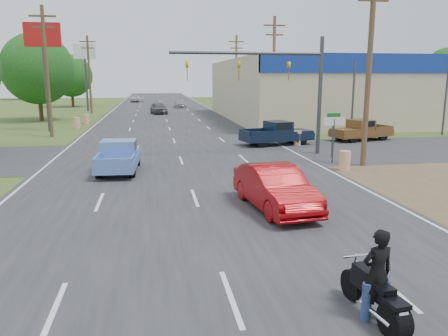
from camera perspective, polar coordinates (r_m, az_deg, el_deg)
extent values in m
plane|color=#3D5020|center=(9.68, 0.91, -16.67)|extent=(200.00, 200.00, 0.00)
cube|color=#2D2D30|center=(48.62, -7.50, 6.15)|extent=(15.00, 180.00, 0.02)
cube|color=#2D2D30|center=(26.82, -5.90, 1.76)|extent=(120.00, 10.00, 0.02)
cube|color=brown|center=(22.71, 24.42, -1.05)|extent=(8.00, 18.00, 0.01)
cube|color=#B7A88C|center=(58.88, 25.78, 9.27)|extent=(50.00, 28.00, 6.60)
cylinder|color=#4C3823|center=(24.06, 18.39, 12.05)|extent=(0.28, 0.28, 10.00)
cube|color=#4C3823|center=(24.36, 18.94, 20.06)|extent=(1.60, 0.14, 0.14)
cylinder|color=#4C3823|center=(40.90, 6.49, 12.16)|extent=(0.28, 0.28, 10.00)
cube|color=#4C3823|center=(41.16, 6.63, 18.01)|extent=(2.00, 0.14, 0.14)
cube|color=#4C3823|center=(41.07, 6.60, 16.91)|extent=(1.60, 0.14, 0.14)
cylinder|color=#4C3823|center=(58.43, 1.62, 12.06)|extent=(0.28, 0.28, 10.00)
cube|color=#4C3823|center=(58.61, 1.64, 16.17)|extent=(2.00, 0.14, 0.14)
cube|color=#4C3823|center=(58.56, 1.64, 15.39)|extent=(1.60, 0.14, 0.14)
cylinder|color=#4C3823|center=(37.25, -22.12, 11.45)|extent=(0.28, 0.28, 10.00)
cube|color=#4C3823|center=(37.53, -22.63, 17.86)|extent=(2.00, 0.14, 0.14)
cube|color=#4C3823|center=(37.44, -22.53, 16.65)|extent=(1.60, 0.14, 0.14)
cylinder|color=#4C3823|center=(60.91, -17.17, 11.54)|extent=(0.28, 0.28, 10.00)
cube|color=#4C3823|center=(61.08, -17.42, 15.47)|extent=(2.00, 0.14, 0.14)
cube|color=#4C3823|center=(61.03, -17.37, 14.73)|extent=(1.60, 0.14, 0.14)
cylinder|color=#422D19|center=(51.87, -22.83, 7.47)|extent=(0.44, 0.44, 3.24)
sphere|color=#164F18|center=(51.80, -23.18, 11.84)|extent=(7.56, 7.56, 7.56)
cylinder|color=#422D19|center=(75.52, -19.17, 8.63)|extent=(0.44, 0.44, 2.88)
sphere|color=#164F18|center=(75.46, -19.35, 11.30)|extent=(6.72, 6.72, 6.72)
cylinder|color=#422D19|center=(96.68, 26.83, 8.77)|extent=(0.44, 0.44, 3.60)
sphere|color=#164F18|center=(96.65, 27.07, 11.37)|extent=(8.40, 8.40, 8.40)
cylinder|color=#422D19|center=(108.12, 7.78, 10.03)|extent=(0.44, 0.44, 3.42)
sphere|color=#164F18|center=(108.09, 7.85, 12.24)|extent=(7.98, 7.98, 7.98)
cylinder|color=#422D19|center=(107.27, -25.02, 9.14)|extent=(0.44, 0.44, 3.78)
sphere|color=#164F18|center=(107.25, -25.24, 11.60)|extent=(8.82, 8.82, 8.82)
cylinder|color=orange|center=(22.87, 15.49, 0.92)|extent=(0.56, 0.56, 1.00)
cylinder|color=orange|center=(30.81, 9.60, 3.86)|extent=(0.56, 0.56, 1.00)
cylinder|color=orange|center=(43.15, -18.65, 5.61)|extent=(0.56, 0.56, 1.00)
cylinder|color=orange|center=(47.04, -17.52, 6.13)|extent=(0.56, 0.56, 1.00)
cylinder|color=#3F3F44|center=(41.37, -22.23, 10.69)|extent=(0.30, 0.30, 9.00)
cube|color=#B21414|center=(41.53, -22.64, 15.78)|extent=(3.00, 0.35, 2.00)
cylinder|color=#3F3F44|center=(65.01, -17.56, 11.05)|extent=(0.30, 0.30, 9.00)
cube|color=white|center=(65.11, -17.77, 14.30)|extent=(3.00, 0.35, 2.00)
cylinder|color=#3F3F44|center=(24.64, 14.07, 3.40)|extent=(0.08, 0.08, 2.40)
cube|color=white|center=(24.51, 14.20, 5.94)|extent=(1.20, 0.05, 0.45)
cylinder|color=#3F3F44|center=(26.24, 13.99, 3.89)|extent=(0.08, 0.08, 2.40)
cube|color=#0C591E|center=(26.10, 14.13, 6.71)|extent=(0.80, 0.04, 0.22)
cylinder|color=#3F3F44|center=(27.31, 12.40, 9.10)|extent=(0.24, 0.24, 7.00)
cylinder|color=#3F3F44|center=(26.02, 3.08, 14.75)|extent=(9.00, 0.18, 0.18)
imported|color=gold|center=(26.64, 8.48, 13.60)|extent=(0.18, 0.40, 1.10)
imported|color=gold|center=(25.89, 1.95, 13.77)|extent=(0.18, 0.40, 1.10)
imported|color=gold|center=(25.48, -4.87, 13.77)|extent=(0.18, 0.40, 1.10)
imported|color=#91060A|center=(15.55, 6.69, -2.63)|extent=(2.23, 4.88, 1.55)
cylinder|color=black|center=(8.84, 21.40, -18.08)|extent=(0.39, 0.69, 0.65)
cylinder|color=black|center=(9.87, 16.25, -14.44)|extent=(0.19, 0.66, 0.65)
cube|color=black|center=(9.23, 18.69, -14.53)|extent=(0.35, 1.21, 0.30)
cube|color=black|center=(9.33, 17.90, -12.83)|extent=(0.32, 0.57, 0.22)
cube|color=black|center=(8.95, 19.86, -14.35)|extent=(0.36, 0.58, 0.10)
cylinder|color=white|center=(9.47, 16.98, -10.91)|extent=(0.65, 0.12, 0.05)
cube|color=white|center=(8.58, 22.42, -17.42)|extent=(0.18, 0.04, 0.12)
imported|color=black|center=(9.01, 19.35, -13.41)|extent=(0.68, 0.49, 1.75)
cylinder|color=black|center=(23.91, -14.94, 1.08)|extent=(0.31, 0.74, 0.73)
cylinder|color=black|center=(23.73, -11.29, 1.17)|extent=(0.31, 0.74, 0.73)
cylinder|color=black|center=(21.16, -16.04, -0.33)|extent=(0.31, 0.74, 0.73)
cylinder|color=black|center=(20.95, -11.91, -0.24)|extent=(0.31, 0.74, 0.73)
cube|color=#5E84CA|center=(22.39, -13.55, 0.96)|extent=(2.05, 4.82, 0.47)
cube|color=#5E84CA|center=(23.72, -13.18, 2.31)|extent=(1.82, 1.88, 0.16)
cube|color=#5E84CA|center=(22.38, -13.60, 2.57)|extent=(1.74, 1.50, 0.77)
cube|color=black|center=(22.35, -13.61, 2.91)|extent=(1.76, 1.22, 0.41)
cube|color=#5E84CA|center=(20.06, -14.39, 0.76)|extent=(1.68, 0.16, 0.27)
cylinder|color=black|center=(32.21, 8.57, 4.02)|extent=(0.81, 0.44, 0.77)
cylinder|color=black|center=(30.83, 10.05, 3.64)|extent=(0.81, 0.44, 0.77)
cylinder|color=black|center=(30.85, 3.71, 3.80)|extent=(0.81, 0.44, 0.77)
cylinder|color=black|center=(29.40, 5.03, 3.39)|extent=(0.81, 0.44, 0.77)
cube|color=black|center=(30.76, 6.89, 4.11)|extent=(5.29, 2.91, 0.50)
cube|color=black|center=(31.45, 9.33, 4.79)|extent=(2.23, 2.18, 0.17)
cube|color=black|center=(30.73, 7.09, 5.33)|extent=(1.83, 2.04, 0.82)
cube|color=black|center=(30.72, 7.09, 5.59)|extent=(1.54, 2.01, 0.43)
cube|color=black|center=(29.65, 2.71, 4.65)|extent=(0.44, 1.75, 0.29)
cylinder|color=black|center=(32.82, 16.50, 3.78)|extent=(0.77, 0.45, 0.73)
cylinder|color=black|center=(33.98, 14.82, 4.12)|extent=(0.77, 0.45, 0.73)
cylinder|color=black|center=(34.73, 20.05, 3.96)|extent=(0.77, 0.45, 0.73)
cylinder|color=black|center=(35.83, 18.35, 4.29)|extent=(0.77, 0.45, 0.73)
cube|color=brown|center=(34.29, 17.49, 4.38)|extent=(5.04, 2.99, 0.47)
cube|color=brown|center=(33.33, 15.69, 4.80)|extent=(2.18, 2.14, 0.16)
cube|color=brown|center=(34.16, 17.43, 5.40)|extent=(1.80, 1.98, 0.77)
cube|color=black|center=(34.15, 17.44, 5.63)|extent=(1.54, 1.95, 0.41)
cube|color=brown|center=(35.83, 20.30, 5.07)|extent=(0.51, 1.63, 0.27)
imported|color=#505054|center=(58.11, -8.53, 7.75)|extent=(2.44, 4.65, 1.51)
imported|color=#A1A1A6|center=(70.43, -5.77, 8.40)|extent=(1.99, 4.60, 1.32)
imported|color=silver|center=(88.07, -11.33, 8.83)|extent=(2.47, 4.42, 1.17)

